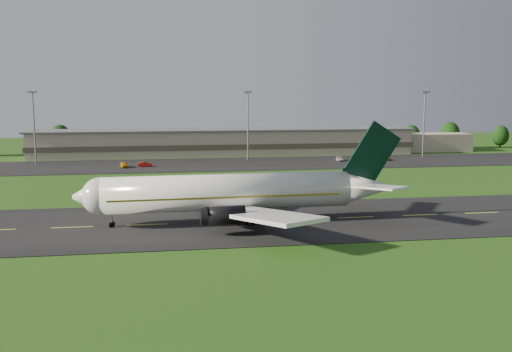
{
  "coord_description": "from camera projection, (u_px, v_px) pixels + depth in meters",
  "views": [
    {
      "loc": [
        -18.82,
        -86.13,
        20.02
      ],
      "look_at": [
        -3.95,
        8.0,
        6.0
      ],
      "focal_mm": 40.0,
      "sensor_mm": 36.0,
      "label": 1
    }
  ],
  "objects": [
    {
      "name": "taxiway",
      "position": [
        289.0,
        220.0,
        89.98
      ],
      "size": [
        220.0,
        30.0,
        0.1
      ],
      "primitive_type": "cube",
      "color": "black",
      "rests_on": "ground"
    },
    {
      "name": "service_vehicle_b",
      "position": [
        145.0,
        164.0,
        153.93
      ],
      "size": [
        3.9,
        1.55,
        1.26
      ],
      "primitive_type": "imported",
      "rotation": [
        0.0,
        0.0,
        1.51
      ],
      "color": "maroon",
      "rests_on": "apron"
    },
    {
      "name": "light_mast_west",
      "position": [
        34.0,
        119.0,
        157.82
      ],
      "size": [
        2.4,
        1.2,
        20.35
      ],
      "color": "gray",
      "rests_on": "ground"
    },
    {
      "name": "terminal",
      "position": [
        245.0,
        142.0,
        184.39
      ],
      "size": [
        145.0,
        16.0,
        8.4
      ],
      "color": "tan",
      "rests_on": "ground"
    },
    {
      "name": "tree_line",
      "position": [
        292.0,
        137.0,
        196.78
      ],
      "size": [
        195.21,
        8.47,
        9.65
      ],
      "color": "black",
      "rests_on": "ground"
    },
    {
      "name": "service_vehicle_d",
      "position": [
        383.0,
        158.0,
        168.89
      ],
      "size": [
        4.76,
        5.48,
        1.52
      ],
      "primitive_type": "imported",
      "rotation": [
        0.0,
        0.0,
        0.62
      ],
      "color": "gold",
      "rests_on": "apron"
    },
    {
      "name": "light_mast_east",
      "position": [
        424.0,
        116.0,
        175.57
      ],
      "size": [
        2.4,
        1.2,
        20.35
      ],
      "color": "gray",
      "rests_on": "ground"
    },
    {
      "name": "service_vehicle_a",
      "position": [
        124.0,
        165.0,
        152.48
      ],
      "size": [
        2.7,
        4.65,
        1.49
      ],
      "primitive_type": "imported",
      "rotation": [
        0.0,
        0.0,
        0.23
      ],
      "color": "#C98C0B",
      "rests_on": "apron"
    },
    {
      "name": "ground",
      "position": [
        289.0,
        220.0,
        89.99
      ],
      "size": [
        360.0,
        360.0,
        0.0
      ],
      "primitive_type": "plane",
      "color": "#1E4310",
      "rests_on": "ground"
    },
    {
      "name": "service_vehicle_c",
      "position": [
        340.0,
        159.0,
        167.14
      ],
      "size": [
        3.18,
        4.85,
        1.24
      ],
      "primitive_type": "imported",
      "rotation": [
        0.0,
        0.0,
        -0.27
      ],
      "color": "silver",
      "rests_on": "apron"
    },
    {
      "name": "light_mast_centre",
      "position": [
        248.0,
        117.0,
        167.08
      ],
      "size": [
        2.4,
        1.2,
        20.35
      ],
      "color": "gray",
      "rests_on": "ground"
    },
    {
      "name": "airliner",
      "position": [
        233.0,
        193.0,
        87.98
      ],
      "size": [
        51.28,
        42.16,
        15.57
      ],
      "rotation": [
        0.0,
        0.0,
        0.03
      ],
      "color": "white",
      "rests_on": "ground"
    },
    {
      "name": "apron",
      "position": [
        234.0,
        164.0,
        160.34
      ],
      "size": [
        260.0,
        30.0,
        0.1
      ],
      "primitive_type": "cube",
      "color": "black",
      "rests_on": "ground"
    }
  ]
}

